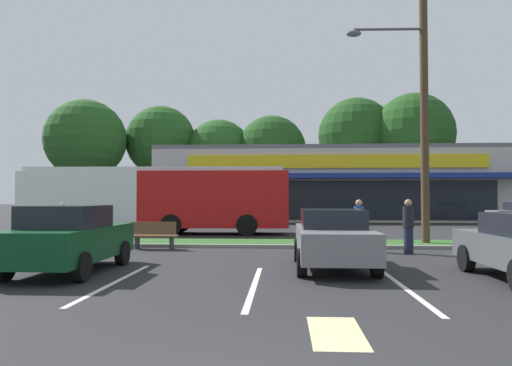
{
  "coord_description": "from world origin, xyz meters",
  "views": [
    {
      "loc": [
        0.39,
        -4.11,
        1.78
      ],
      "look_at": [
        -0.9,
        18.1,
        2.47
      ],
      "focal_mm": 33.43,
      "sensor_mm": 36.0,
      "label": 1
    }
  ],
  "objects_px": {
    "car_1": "(69,238)",
    "pedestrian_mid": "(62,226)",
    "car_2": "(333,238)",
    "utility_pole": "(421,85)",
    "bus_stop_bench": "(154,235)",
    "pedestrian_near_bench": "(408,226)",
    "pedestrian_by_pole": "(359,225)",
    "city_bus": "(157,198)",
    "car_5": "(89,214)"
  },
  "relations": [
    {
      "from": "car_5",
      "to": "pedestrian_by_pole",
      "type": "relative_size",
      "value": 2.75
    },
    {
      "from": "utility_pole",
      "to": "car_2",
      "type": "xyz_separation_m",
      "value": [
        -3.88,
        -5.87,
        -5.22
      ]
    },
    {
      "from": "utility_pole",
      "to": "car_1",
      "type": "bearing_deg",
      "value": -146.1
    },
    {
      "from": "car_1",
      "to": "car_5",
      "type": "height_order",
      "value": "car_1"
    },
    {
      "from": "pedestrian_near_bench",
      "to": "bus_stop_bench",
      "type": "bearing_deg",
      "value": -101.13
    },
    {
      "from": "utility_pole",
      "to": "city_bus",
      "type": "bearing_deg",
      "value": 155.32
    },
    {
      "from": "utility_pole",
      "to": "pedestrian_near_bench",
      "type": "distance_m",
      "value": 5.82
    },
    {
      "from": "bus_stop_bench",
      "to": "car_1",
      "type": "bearing_deg",
      "value": 83.04
    },
    {
      "from": "car_1",
      "to": "car_2",
      "type": "relative_size",
      "value": 0.99
    },
    {
      "from": "car_5",
      "to": "pedestrian_by_pole",
      "type": "height_order",
      "value": "pedestrian_by_pole"
    },
    {
      "from": "car_1",
      "to": "car_2",
      "type": "bearing_deg",
      "value": -80.94
    },
    {
      "from": "car_1",
      "to": "pedestrian_mid",
      "type": "bearing_deg",
      "value": 26.95
    },
    {
      "from": "bus_stop_bench",
      "to": "pedestrian_by_pole",
      "type": "relative_size",
      "value": 0.93
    },
    {
      "from": "pedestrian_near_bench",
      "to": "pedestrian_by_pole",
      "type": "distance_m",
      "value": 1.58
    },
    {
      "from": "bus_stop_bench",
      "to": "pedestrian_by_pole",
      "type": "distance_m",
      "value": 7.01
    },
    {
      "from": "city_bus",
      "to": "car_1",
      "type": "relative_size",
      "value": 3.16
    },
    {
      "from": "utility_pole",
      "to": "pedestrian_near_bench",
      "type": "xyz_separation_m",
      "value": [
        -1.15,
        -2.52,
        -5.12
      ]
    },
    {
      "from": "car_2",
      "to": "pedestrian_near_bench",
      "type": "height_order",
      "value": "pedestrian_near_bench"
    },
    {
      "from": "utility_pole",
      "to": "pedestrian_near_bench",
      "type": "bearing_deg",
      "value": -114.49
    },
    {
      "from": "utility_pole",
      "to": "car_5",
      "type": "xyz_separation_m",
      "value": [
        -17.0,
        10.54,
        -5.24
      ]
    },
    {
      "from": "pedestrian_by_pole",
      "to": "pedestrian_mid",
      "type": "xyz_separation_m",
      "value": [
        -10.15,
        -0.01,
        -0.05
      ]
    },
    {
      "from": "utility_pole",
      "to": "pedestrian_by_pole",
      "type": "distance_m",
      "value": 6.06
    },
    {
      "from": "utility_pole",
      "to": "bus_stop_bench",
      "type": "bearing_deg",
      "value": -169.89
    },
    {
      "from": "car_2",
      "to": "pedestrian_by_pole",
      "type": "relative_size",
      "value": 2.43
    },
    {
      "from": "car_1",
      "to": "pedestrian_by_pole",
      "type": "xyz_separation_m",
      "value": [
        7.63,
        4.97,
        0.05
      ]
    },
    {
      "from": "car_2",
      "to": "car_5",
      "type": "xyz_separation_m",
      "value": [
        -13.12,
        16.41,
        -0.02
      ]
    },
    {
      "from": "car_5",
      "to": "pedestrian_mid",
      "type": "distance_m",
      "value": 13.16
    },
    {
      "from": "car_2",
      "to": "pedestrian_mid",
      "type": "relative_size",
      "value": 2.58
    },
    {
      "from": "utility_pole",
      "to": "city_bus",
      "type": "relative_size",
      "value": 0.86
    },
    {
      "from": "car_1",
      "to": "pedestrian_mid",
      "type": "height_order",
      "value": "pedestrian_mid"
    },
    {
      "from": "car_1",
      "to": "car_2",
      "type": "xyz_separation_m",
      "value": [
        6.35,
        1.01,
        -0.05
      ]
    },
    {
      "from": "car_5",
      "to": "pedestrian_near_bench",
      "type": "bearing_deg",
      "value": 140.54
    },
    {
      "from": "bus_stop_bench",
      "to": "pedestrian_mid",
      "type": "distance_m",
      "value": 3.18
    },
    {
      "from": "car_5",
      "to": "pedestrian_mid",
      "type": "relative_size",
      "value": 2.93
    },
    {
      "from": "pedestrian_by_pole",
      "to": "utility_pole",
      "type": "bearing_deg",
      "value": -16.52
    },
    {
      "from": "pedestrian_by_pole",
      "to": "car_1",
      "type": "bearing_deg",
      "value": 160.38
    },
    {
      "from": "car_5",
      "to": "car_2",
      "type": "bearing_deg",
      "value": 128.65
    },
    {
      "from": "bus_stop_bench",
      "to": "pedestrian_near_bench",
      "type": "distance_m",
      "value": 8.51
    },
    {
      "from": "city_bus",
      "to": "car_1",
      "type": "height_order",
      "value": "city_bus"
    },
    {
      "from": "utility_pole",
      "to": "bus_stop_bench",
      "type": "distance_m",
      "value": 11.19
    },
    {
      "from": "bus_stop_bench",
      "to": "car_2",
      "type": "height_order",
      "value": "car_2"
    },
    {
      "from": "bus_stop_bench",
      "to": "city_bus",
      "type": "bearing_deg",
      "value": -75.64
    },
    {
      "from": "city_bus",
      "to": "car_2",
      "type": "xyz_separation_m",
      "value": [
        7.5,
        -11.1,
        -1.0
      ]
    },
    {
      "from": "pedestrian_mid",
      "to": "utility_pole",
      "type": "bearing_deg",
      "value": -62.78
    },
    {
      "from": "car_5",
      "to": "bus_stop_bench",
      "type": "bearing_deg",
      "value": 121.12
    },
    {
      "from": "bus_stop_bench",
      "to": "pedestrian_mid",
      "type": "height_order",
      "value": "pedestrian_mid"
    },
    {
      "from": "car_1",
      "to": "pedestrian_by_pole",
      "type": "distance_m",
      "value": 9.11
    },
    {
      "from": "utility_pole",
      "to": "car_2",
      "type": "distance_m",
      "value": 8.76
    },
    {
      "from": "car_2",
      "to": "car_5",
      "type": "bearing_deg",
      "value": -141.35
    },
    {
      "from": "pedestrian_near_bench",
      "to": "pedestrian_by_pole",
      "type": "height_order",
      "value": "pedestrian_near_bench"
    }
  ]
}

